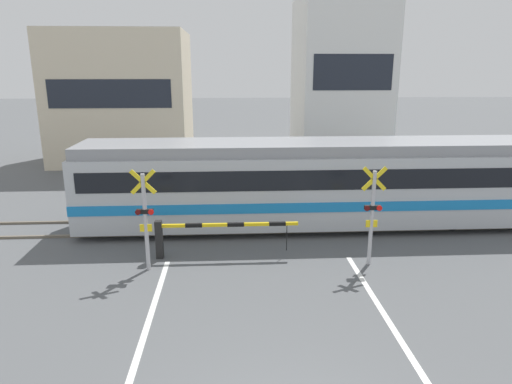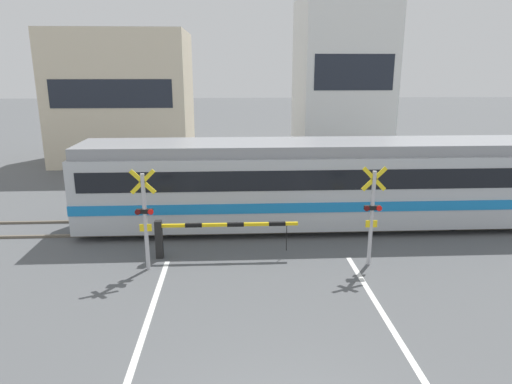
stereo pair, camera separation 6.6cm
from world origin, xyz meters
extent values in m
cube|color=#6B6051|center=(0.00, 9.29, 0.04)|extent=(50.00, 0.10, 0.08)
cube|color=#6B6051|center=(0.00, 10.73, 0.04)|extent=(50.00, 0.10, 0.08)
cube|color=#B7BCC1|center=(1.93, 10.01, 1.42)|extent=(15.50, 2.61, 2.37)
cube|color=gray|center=(1.93, 10.01, 2.78)|extent=(15.34, 2.30, 0.36)
cube|color=#197AC6|center=(1.93, 10.01, 1.06)|extent=(15.51, 2.66, 0.32)
cube|color=black|center=(1.93, 10.01, 1.95)|extent=(14.88, 2.65, 0.64)
cube|color=black|center=(-5.83, 10.01, 1.95)|extent=(0.03, 1.83, 0.80)
cylinder|color=black|center=(-2.88, 9.29, 0.38)|extent=(0.76, 0.12, 0.76)
cylinder|color=black|center=(-2.88, 10.73, 0.38)|extent=(0.76, 0.12, 0.76)
cylinder|color=black|center=(6.73, 9.29, 0.38)|extent=(0.76, 0.12, 0.76)
cylinder|color=black|center=(6.73, 10.73, 0.38)|extent=(0.76, 0.12, 0.76)
cube|color=black|center=(-2.86, 7.45, 0.56)|extent=(0.20, 0.20, 1.13)
cube|color=yellow|center=(-0.86, 7.45, 0.98)|extent=(4.01, 0.09, 0.09)
cube|color=black|center=(-1.86, 7.45, 0.98)|extent=(0.48, 0.10, 0.10)
cube|color=black|center=(-0.66, 7.45, 0.98)|extent=(0.48, 0.10, 0.10)
cube|color=black|center=(0.55, 7.45, 0.98)|extent=(0.48, 0.10, 0.10)
cylinder|color=black|center=(0.83, 7.45, 0.54)|extent=(0.02, 0.02, 0.78)
cube|color=black|center=(2.86, 13.20, 0.56)|extent=(0.20, 0.20, 1.13)
cube|color=yellow|center=(0.86, 13.20, 0.98)|extent=(4.01, 0.09, 0.09)
cube|color=black|center=(1.86, 13.20, 0.98)|extent=(0.48, 0.10, 0.10)
cube|color=black|center=(0.66, 13.20, 0.98)|extent=(0.48, 0.10, 0.10)
cube|color=black|center=(-0.55, 13.20, 0.98)|extent=(0.48, 0.10, 0.10)
cylinder|color=black|center=(-0.83, 13.20, 0.54)|extent=(0.02, 0.02, 0.78)
cylinder|color=#B2B2B7|center=(-3.06, 6.68, 1.34)|extent=(0.11, 0.11, 2.68)
cube|color=yellow|center=(-3.06, 6.68, 2.47)|extent=(0.68, 0.04, 0.68)
cube|color=yellow|center=(-3.06, 6.68, 2.47)|extent=(0.68, 0.04, 0.68)
cube|color=black|center=(-3.06, 6.68, 1.66)|extent=(0.44, 0.12, 0.12)
cylinder|color=#4C0C0C|center=(-3.23, 6.61, 1.66)|extent=(0.15, 0.03, 0.15)
cylinder|color=red|center=(-2.89, 6.61, 1.66)|extent=(0.15, 0.03, 0.15)
cube|color=yellow|center=(-3.06, 6.66, 1.21)|extent=(0.32, 0.03, 0.20)
cylinder|color=#B2B2B7|center=(3.06, 6.68, 1.34)|extent=(0.11, 0.11, 2.68)
cube|color=yellow|center=(3.06, 6.68, 2.47)|extent=(0.68, 0.04, 0.68)
cube|color=yellow|center=(3.06, 6.68, 2.47)|extent=(0.68, 0.04, 0.68)
cube|color=black|center=(3.06, 6.68, 1.66)|extent=(0.44, 0.12, 0.12)
cylinder|color=#4C0C0C|center=(2.89, 6.61, 1.66)|extent=(0.15, 0.03, 0.15)
cylinder|color=red|center=(3.23, 6.61, 1.66)|extent=(0.15, 0.03, 0.15)
cube|color=yellow|center=(3.06, 6.66, 1.21)|extent=(0.32, 0.03, 0.20)
cube|color=beige|center=(-6.98, 22.42, 3.67)|extent=(7.53, 5.88, 7.34)
cube|color=#1E232D|center=(-6.98, 19.47, 4.03)|extent=(6.33, 0.03, 1.47)
cube|color=white|center=(5.73, 22.42, 4.64)|extent=(5.03, 5.88, 9.28)
cube|color=#1E232D|center=(5.73, 19.47, 5.11)|extent=(4.23, 0.03, 1.86)
camera|label=1|loc=(-0.77, -4.97, 5.34)|focal=32.00mm
camera|label=2|loc=(-0.71, -4.97, 5.34)|focal=32.00mm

